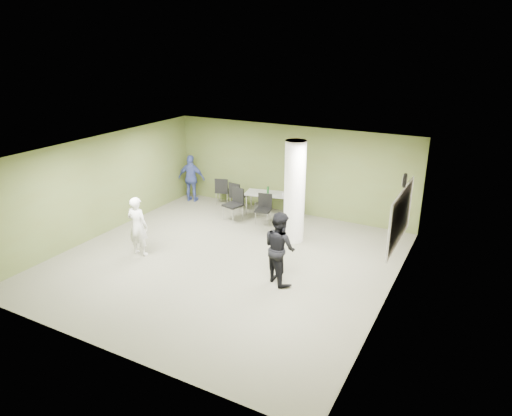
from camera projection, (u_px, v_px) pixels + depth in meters
The scene contains 17 objects.
floor at pixel (225, 261), 11.47m from camera, with size 8.00×8.00×0.00m, color #4F503F.
ceiling at pixel (222, 152), 10.50m from camera, with size 8.00×8.00×0.00m, color white.
wall_back at pixel (291, 170), 14.30m from camera, with size 8.00×0.02×2.80m, color #525A2A.
wall_left at pixel (102, 186), 12.75m from camera, with size 0.02×8.00×2.80m, color #525A2A.
wall_right_cream at pixel (391, 241), 9.23m from camera, with size 0.02×8.00×2.80m, color beige.
column at pixel (295, 192), 12.21m from camera, with size 0.56×0.56×2.80m, color silver.
whiteboard at pixel (400, 217), 10.22m from camera, with size 0.05×2.30×1.30m.
wall_clock at pixel (405, 180), 9.93m from camera, with size 0.06×0.32×0.32m.
folding_table at pixel (269, 195), 14.33m from camera, with size 1.58×0.94×0.95m.
wastebasket at pixel (258, 207), 14.75m from camera, with size 0.24×0.24×0.28m, color #4C4C4C.
chair_back_left at pixel (222, 189), 15.24m from camera, with size 0.58×0.58×0.93m.
chair_back_right at pixel (237, 194), 14.75m from camera, with size 0.53×0.53×0.94m.
chair_table_left at pixel (235, 201), 13.94m from camera, with size 0.61×0.61×1.01m.
chair_table_right at pixel (264, 207), 13.70m from camera, with size 0.52×0.52×0.90m.
woman_white at pixel (138, 226), 11.57m from camera, with size 0.57×0.37×1.56m, color silver.
man_black at pixel (280, 248), 10.22m from camera, with size 0.82×0.64×1.69m, color black.
man_blue at pixel (192, 178), 15.51m from camera, with size 0.94×0.39×1.61m, color #39468D.
Camera 1 is at (5.53, -8.73, 5.21)m, focal length 32.00 mm.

